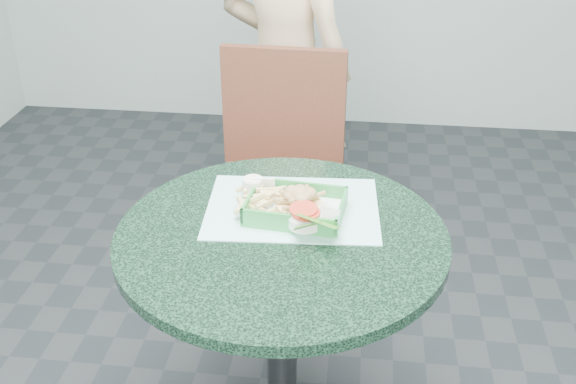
# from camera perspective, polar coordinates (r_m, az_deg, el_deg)

# --- Properties ---
(cafe_table) EXTENTS (0.81, 0.81, 0.75)m
(cafe_table) POSITION_cam_1_polar(r_m,az_deg,el_deg) (1.74, -0.53, -8.64)
(cafe_table) COLOR #2D2D2F
(cafe_table) RESTS_ON floor
(dining_chair) EXTENTS (0.46, 0.46, 0.93)m
(dining_chair) POSITION_cam_1_polar(r_m,az_deg,el_deg) (2.49, -0.69, 2.56)
(dining_chair) COLOR #462611
(dining_chair) RESTS_ON floor
(diner_person) EXTENTS (0.68, 0.58, 1.59)m
(diner_person) POSITION_cam_1_polar(r_m,az_deg,el_deg) (2.70, -0.29, 10.82)
(diner_person) COLOR tan
(diner_person) RESTS_ON floor
(placemat) EXTENTS (0.46, 0.36, 0.00)m
(placemat) POSITION_cam_1_polar(r_m,az_deg,el_deg) (1.74, 0.39, -1.91)
(placemat) COLOR #A4E1DA
(placemat) RESTS_ON cafe_table
(food_basket) EXTENTS (0.24, 0.17, 0.05)m
(food_basket) POSITION_cam_1_polar(r_m,az_deg,el_deg) (1.70, 0.65, -2.11)
(food_basket) COLOR green
(food_basket) RESTS_ON placemat
(crab_sandwich) EXTENTS (0.12, 0.12, 0.07)m
(crab_sandwich) POSITION_cam_1_polar(r_m,az_deg,el_deg) (1.68, 0.98, -1.17)
(crab_sandwich) COLOR #DFAE67
(crab_sandwich) RESTS_ON food_basket
(fries_pile) EXTENTS (0.12, 0.13, 0.05)m
(fries_pile) POSITION_cam_1_polar(r_m,az_deg,el_deg) (1.72, -2.60, -0.93)
(fries_pile) COLOR #DFC77C
(fries_pile) RESTS_ON food_basket
(sauce_ramekin) EXTENTS (0.05, 0.05, 0.03)m
(sauce_ramekin) POSITION_cam_1_polar(r_m,az_deg,el_deg) (1.75, -3.25, -0.02)
(sauce_ramekin) COLOR silver
(sauce_ramekin) RESTS_ON food_basket
(garnish_cup) EXTENTS (0.12, 0.12, 0.05)m
(garnish_cup) POSITION_cam_1_polar(r_m,az_deg,el_deg) (1.62, 1.94, -2.80)
(garnish_cup) COLOR white
(garnish_cup) RESTS_ON food_basket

